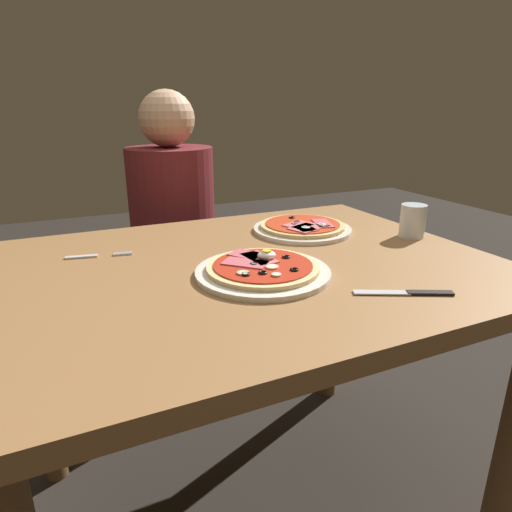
{
  "coord_description": "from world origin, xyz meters",
  "views": [
    {
      "loc": [
        -0.4,
        -0.9,
        1.13
      ],
      "look_at": [
        -0.0,
        -0.04,
        0.8
      ],
      "focal_mm": 30.9,
      "sensor_mm": 36.0,
      "label": 1
    }
  ],
  "objects_px": {
    "pizza_foreground": "(263,270)",
    "dining_table": "(251,309)",
    "water_glass_near": "(412,223)",
    "diner_person": "(175,256)",
    "pizza_across_left": "(303,228)",
    "fork": "(94,256)",
    "knife": "(410,293)"
  },
  "relations": [
    {
      "from": "water_glass_near",
      "to": "diner_person",
      "type": "height_order",
      "value": "diner_person"
    },
    {
      "from": "dining_table",
      "to": "water_glass_near",
      "type": "bearing_deg",
      "value": 0.68
    },
    {
      "from": "pizza_across_left",
      "to": "fork",
      "type": "bearing_deg",
      "value": 178.34
    },
    {
      "from": "knife",
      "to": "diner_person",
      "type": "relative_size",
      "value": 0.16
    },
    {
      "from": "dining_table",
      "to": "water_glass_near",
      "type": "height_order",
      "value": "water_glass_near"
    },
    {
      "from": "pizza_foreground",
      "to": "pizza_across_left",
      "type": "relative_size",
      "value": 1.03
    },
    {
      "from": "knife",
      "to": "diner_person",
      "type": "distance_m",
      "value": 1.07
    },
    {
      "from": "pizza_across_left",
      "to": "water_glass_near",
      "type": "relative_size",
      "value": 3.12
    },
    {
      "from": "knife",
      "to": "dining_table",
      "type": "bearing_deg",
      "value": 125.05
    },
    {
      "from": "dining_table",
      "to": "water_glass_near",
      "type": "xyz_separation_m",
      "value": [
        0.5,
        0.01,
        0.16
      ]
    },
    {
      "from": "water_glass_near",
      "to": "diner_person",
      "type": "distance_m",
      "value": 0.92
    },
    {
      "from": "pizza_foreground",
      "to": "pizza_across_left",
      "type": "xyz_separation_m",
      "value": [
        0.26,
        0.26,
        -0.0
      ]
    },
    {
      "from": "pizza_foreground",
      "to": "fork",
      "type": "relative_size",
      "value": 1.88
    },
    {
      "from": "pizza_foreground",
      "to": "knife",
      "type": "distance_m",
      "value": 0.31
    },
    {
      "from": "water_glass_near",
      "to": "knife",
      "type": "height_order",
      "value": "water_glass_near"
    },
    {
      "from": "dining_table",
      "to": "knife",
      "type": "xyz_separation_m",
      "value": [
        0.21,
        -0.3,
        0.12
      ]
    },
    {
      "from": "pizza_foreground",
      "to": "fork",
      "type": "xyz_separation_m",
      "value": [
        -0.32,
        0.28,
        -0.01
      ]
    },
    {
      "from": "fork",
      "to": "knife",
      "type": "relative_size",
      "value": 0.86
    },
    {
      "from": "pizza_foreground",
      "to": "dining_table",
      "type": "bearing_deg",
      "value": 84.57
    },
    {
      "from": "dining_table",
      "to": "pizza_across_left",
      "type": "xyz_separation_m",
      "value": [
        0.25,
        0.18,
        0.13
      ]
    },
    {
      "from": "dining_table",
      "to": "knife",
      "type": "distance_m",
      "value": 0.39
    },
    {
      "from": "dining_table",
      "to": "water_glass_near",
      "type": "distance_m",
      "value": 0.53
    },
    {
      "from": "pizza_across_left",
      "to": "diner_person",
      "type": "relative_size",
      "value": 0.24
    },
    {
      "from": "water_glass_near",
      "to": "dining_table",
      "type": "bearing_deg",
      "value": -179.32
    },
    {
      "from": "dining_table",
      "to": "fork",
      "type": "bearing_deg",
      "value": 149.33
    },
    {
      "from": "dining_table",
      "to": "diner_person",
      "type": "relative_size",
      "value": 0.97
    },
    {
      "from": "pizza_foreground",
      "to": "water_glass_near",
      "type": "bearing_deg",
      "value": 10.04
    },
    {
      "from": "pizza_across_left",
      "to": "diner_person",
      "type": "height_order",
      "value": "diner_person"
    },
    {
      "from": "water_glass_near",
      "to": "fork",
      "type": "distance_m",
      "value": 0.86
    },
    {
      "from": "pizza_across_left",
      "to": "water_glass_near",
      "type": "bearing_deg",
      "value": -34.75
    },
    {
      "from": "diner_person",
      "to": "fork",
      "type": "bearing_deg",
      "value": 58.02
    },
    {
      "from": "fork",
      "to": "knife",
      "type": "distance_m",
      "value": 0.74
    }
  ]
}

